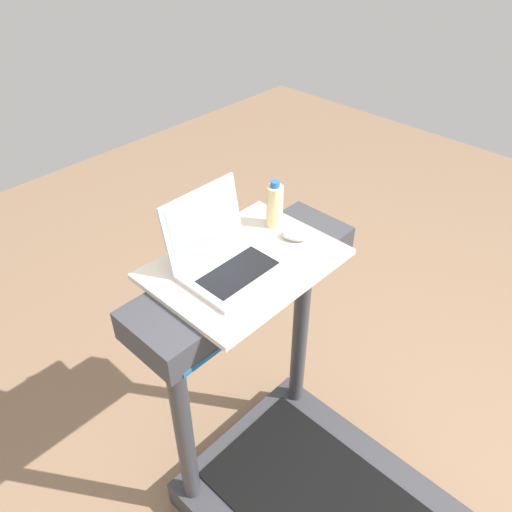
{
  "coord_description": "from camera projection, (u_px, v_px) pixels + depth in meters",
  "views": [
    {
      "loc": [
        -0.96,
        -0.26,
        2.27
      ],
      "look_at": [
        0.0,
        0.65,
        1.25
      ],
      "focal_mm": 35.85,
      "sensor_mm": 36.0,
      "label": 1
    }
  ],
  "objects": [
    {
      "name": "desk_board",
      "position": [
        245.0,
        264.0,
        1.74
      ],
      "size": [
        0.63,
        0.47,
        0.02
      ],
      "primitive_type": "cube",
      "color": "beige",
      "rests_on": "treadmill_base"
    },
    {
      "name": "laptop",
      "position": [
        224.0,
        256.0,
        1.67
      ],
      "size": [
        0.31,
        0.29,
        0.25
      ],
      "rotation": [
        0.0,
        0.0,
        0.03
      ],
      "color": "#B7B7BC",
      "rests_on": "desk_board"
    },
    {
      "name": "computer_mouse",
      "position": [
        294.0,
        235.0,
        1.82
      ],
      "size": [
        0.1,
        0.12,
        0.03
      ],
      "primitive_type": "ellipsoid",
      "rotation": [
        0.0,
        0.0,
        0.44
      ],
      "color": "#B2B2B7",
      "rests_on": "desk_board"
    },
    {
      "name": "water_bottle",
      "position": [
        275.0,
        205.0,
        1.85
      ],
      "size": [
        0.06,
        0.06,
        0.18
      ],
      "color": "beige",
      "rests_on": "desk_board"
    }
  ]
}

